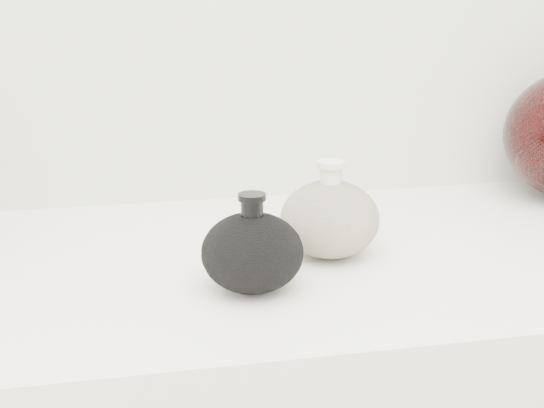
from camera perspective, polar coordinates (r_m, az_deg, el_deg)
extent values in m
cube|color=silver|center=(0.90, -0.79, -4.88)|extent=(1.20, 0.50, 0.03)
ellipsoid|color=black|center=(0.78, -1.49, -3.68)|extent=(0.14, 0.14, 0.08)
cylinder|color=black|center=(0.77, -1.51, -0.34)|extent=(0.03, 0.03, 0.02)
cylinder|color=black|center=(0.77, -1.52, 0.54)|extent=(0.04, 0.04, 0.01)
ellipsoid|color=beige|center=(0.88, 4.38, -1.13)|extent=(0.14, 0.14, 0.09)
cylinder|color=beige|center=(0.87, 4.46, 2.13)|extent=(0.03, 0.03, 0.03)
cylinder|color=beige|center=(0.86, 4.48, 3.00)|extent=(0.04, 0.04, 0.01)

